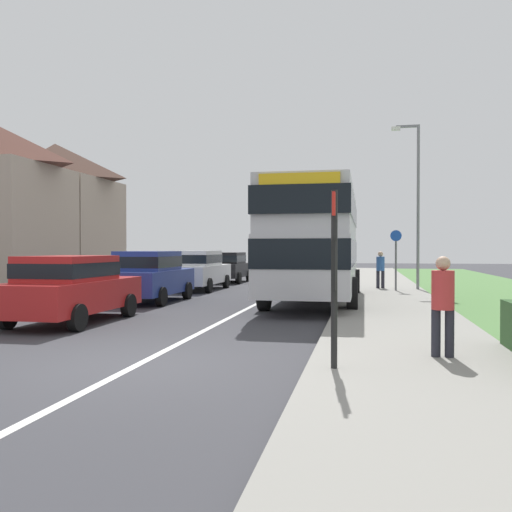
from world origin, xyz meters
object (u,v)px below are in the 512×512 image
at_px(parked_car_blue, 150,274).
at_px(pedestrian_walking_away, 380,268).
at_px(parked_car_white, 198,269).
at_px(pedestrian_at_stop, 443,301).
at_px(double_decker_bus, 316,238).
at_px(cycle_route_sign, 396,258).
at_px(parked_car_red, 71,286).
at_px(bus_stop_sign, 334,266).
at_px(parked_car_black, 228,266).
at_px(street_lamp_mid, 415,195).

bearing_deg(parked_car_blue, pedestrian_walking_away, 40.02).
height_order(parked_car_white, pedestrian_at_stop, parked_car_white).
distance_m(parked_car_blue, pedestrian_at_stop, 11.66).
distance_m(double_decker_bus, cycle_route_sign, 5.18).
height_order(parked_car_blue, parked_car_white, parked_car_blue).
height_order(double_decker_bus, parked_car_red, double_decker_bus).
xyz_separation_m(double_decker_bus, bus_stop_sign, (1.16, -10.37, -0.60)).
bearing_deg(pedestrian_at_stop, parked_car_white, 120.91).
relative_size(parked_car_white, parked_car_black, 1.15).
bearing_deg(parked_car_blue, parked_car_black, 90.33).
bearing_deg(cycle_route_sign, parked_car_red, -128.04).
bearing_deg(parked_car_red, pedestrian_walking_away, 56.81).
xyz_separation_m(parked_car_black, cycle_route_sign, (8.30, -5.49, 0.55)).
bearing_deg(pedestrian_walking_away, double_decker_bus, -112.27).
bearing_deg(parked_car_black, cycle_route_sign, -33.48).
relative_size(pedestrian_at_stop, cycle_route_sign, 0.66).
height_order(pedestrian_at_stop, street_lamp_mid, street_lamp_mid).
distance_m(parked_car_blue, bus_stop_sign, 11.50).
distance_m(parked_car_red, pedestrian_at_stop, 8.69).
relative_size(double_decker_bus, parked_car_black, 2.44).
height_order(parked_car_red, street_lamp_mid, street_lamp_mid).
xyz_separation_m(parked_car_black, pedestrian_at_stop, (8.25, -19.05, 0.10)).
xyz_separation_m(parked_car_red, pedestrian_at_stop, (8.09, -3.16, 0.09)).
bearing_deg(double_decker_bus, pedestrian_walking_away, 67.73).
xyz_separation_m(parked_car_white, cycle_route_sign, (8.23, -0.11, 0.50)).
relative_size(pedestrian_at_stop, bus_stop_sign, 0.64).
xyz_separation_m(double_decker_bus, street_lamp_mid, (3.63, 5.22, 1.84)).
bearing_deg(parked_car_white, pedestrian_at_stop, -59.09).
distance_m(pedestrian_at_stop, street_lamp_mid, 14.81).
height_order(double_decker_bus, street_lamp_mid, street_lamp_mid).
height_order(parked_car_blue, bus_stop_sign, bus_stop_sign).
xyz_separation_m(parked_car_red, pedestrian_walking_away, (7.57, 11.58, 0.09)).
bearing_deg(street_lamp_mid, cycle_route_sign, -131.64).
height_order(parked_car_white, parked_car_black, parked_car_white).
height_order(parked_car_blue, pedestrian_at_stop, parked_car_blue).
bearing_deg(parked_car_white, cycle_route_sign, -0.75).
bearing_deg(parked_car_black, parked_car_blue, -89.67).
xyz_separation_m(parked_car_white, pedestrian_at_stop, (8.18, -13.67, 0.04)).
bearing_deg(pedestrian_at_stop, bus_stop_sign, -145.23).
relative_size(parked_car_blue, cycle_route_sign, 1.60).
distance_m(parked_car_blue, parked_car_white, 5.37).
bearing_deg(cycle_route_sign, parked_car_blue, -147.42).
relative_size(pedestrian_walking_away, bus_stop_sign, 0.64).
relative_size(parked_car_white, cycle_route_sign, 1.80).
relative_size(double_decker_bus, pedestrian_at_stop, 5.76).
height_order(double_decker_bus, parked_car_black, double_decker_bus).
relative_size(parked_car_red, pedestrian_walking_away, 2.51).
relative_size(parked_car_white, pedestrian_at_stop, 2.71).
relative_size(pedestrian_at_stop, pedestrian_walking_away, 1.00).
relative_size(double_decker_bus, bus_stop_sign, 3.70).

